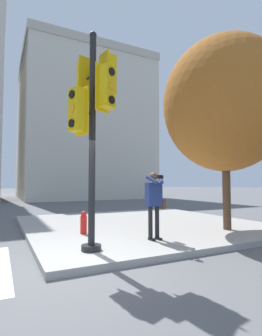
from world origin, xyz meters
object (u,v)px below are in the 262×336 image
at_px(person_photographer, 154,199).
at_px(fire_hydrant, 84,223).
at_px(street_tree, 225,104).
at_px(traffic_signal_pole, 94,106).

relative_size(person_photographer, fire_hydrant, 2.67).
bearing_deg(person_photographer, fire_hydrant, 132.08).
bearing_deg(street_tree, person_photographer, -175.39).
distance_m(street_tree, fire_hydrant, 5.69).
height_order(person_photographer, street_tree, street_tree).
height_order(traffic_signal_pole, street_tree, street_tree).
distance_m(traffic_signal_pole, fire_hydrant, 3.39).
xyz_separation_m(person_photographer, street_tree, (2.78, 0.22, 2.92)).
height_order(person_photographer, fire_hydrant, person_photographer).
bearing_deg(traffic_signal_pole, street_tree, 6.85).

